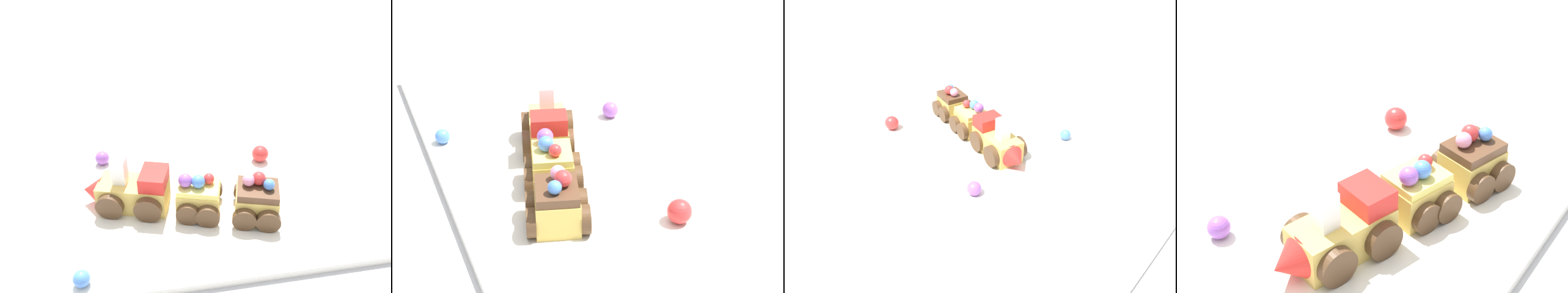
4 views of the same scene
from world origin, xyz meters
TOP-DOWN VIEW (x-y plane):
  - ground_plane at (0.00, 0.00)m, footprint 10.00×10.00m
  - display_board at (0.00, 0.00)m, footprint 0.75×0.33m
  - cake_train_locomotive at (0.08, 0.02)m, footprint 0.13×0.09m
  - cake_car_lemon at (-0.02, 0.04)m, footprint 0.08×0.08m
  - cake_car_chocolate at (-0.10, 0.06)m, footprint 0.08×0.08m
  - gumball_purple at (0.12, -0.09)m, footprint 0.02×0.02m
  - gumball_red at (-0.14, -0.06)m, footprint 0.03×0.03m
  - gumball_blue at (0.13, 0.14)m, footprint 0.02×0.02m

SIDE VIEW (x-z plane):
  - ground_plane at x=0.00m, z-range 0.00..0.00m
  - display_board at x=0.00m, z-range 0.00..0.01m
  - gumball_blue at x=0.13m, z-range 0.01..0.03m
  - gumball_purple at x=0.12m, z-range 0.01..0.04m
  - gumball_red at x=-0.14m, z-range 0.01..0.04m
  - cake_car_lemon at x=-0.02m, z-range 0.00..0.07m
  - cake_train_locomotive at x=0.08m, z-range 0.00..0.08m
  - cake_car_chocolate at x=-0.10m, z-range 0.00..0.07m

